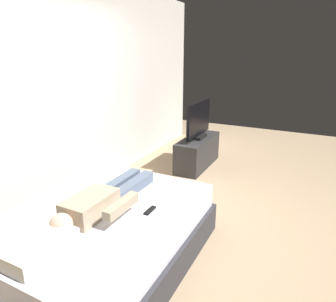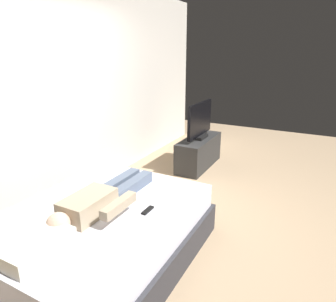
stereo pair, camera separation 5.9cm
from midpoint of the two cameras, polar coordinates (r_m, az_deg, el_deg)
ground_plane at (r=3.41m, az=1.60°, el=-14.74°), size 10.00×10.00×0.00m
back_wall at (r=4.12m, az=-16.13°, el=11.37°), size 6.40×0.10×2.80m
bed at (r=2.90m, az=-12.24°, el=-15.65°), size 1.98×1.52×0.54m
pillow at (r=2.34m, az=-23.74°, el=-16.23°), size 0.48×0.34×0.12m
person at (r=2.73m, az=-12.38°, el=-9.16°), size 1.26×0.46×0.18m
remote at (r=2.66m, az=-3.29°, el=-11.30°), size 0.15×0.04×0.02m
tv_stand at (r=5.03m, az=6.26°, el=-0.24°), size 1.10×0.40×0.50m
tv at (r=4.88m, az=6.48°, el=5.70°), size 0.88×0.20×0.59m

